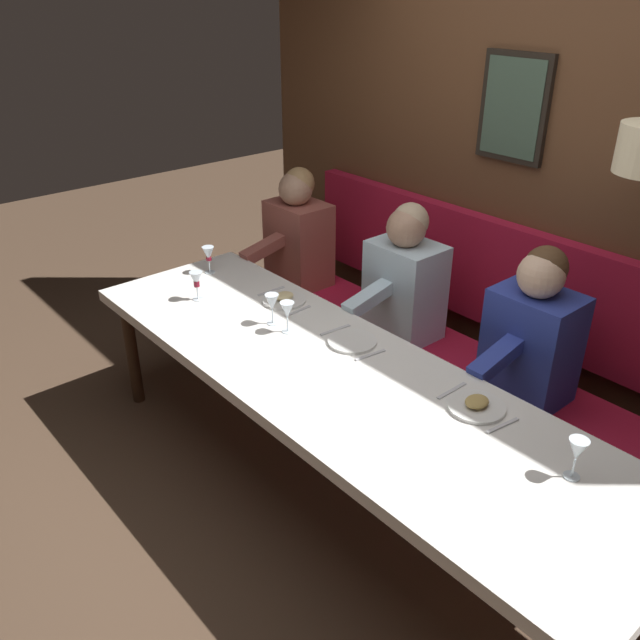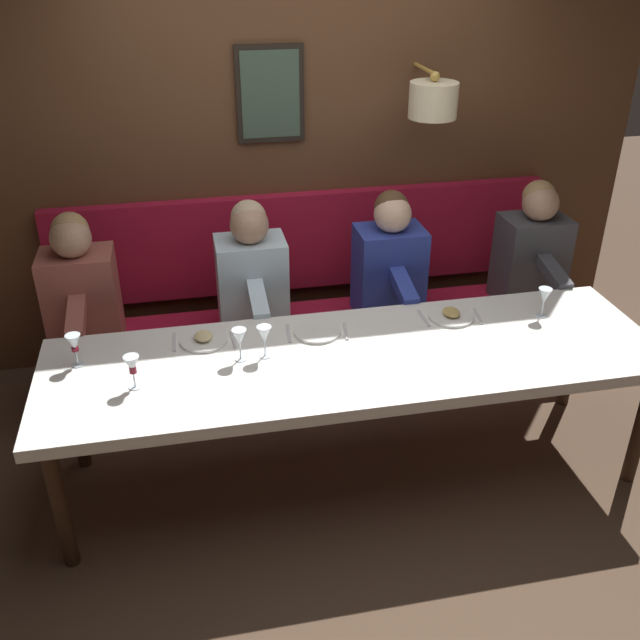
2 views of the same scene
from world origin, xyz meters
name	(u,v)px [view 1 (image 1 of 2)]	position (x,y,z in m)	size (l,w,h in m)	color
ground_plane	(334,496)	(0.00, 0.00, 0.00)	(12.00, 12.00, 0.00)	#4C3828
dining_table	(336,383)	(0.00, 0.00, 0.68)	(0.90, 3.03, 0.74)	silver
banquette_bench	(452,394)	(0.89, 0.00, 0.23)	(0.52, 3.23, 0.45)	maroon
back_wall_panel	(542,178)	(1.46, -0.01, 1.36)	(0.59, 4.43, 2.90)	#51331E
diner_near	(533,331)	(0.88, -0.43, 0.82)	(0.60, 0.40, 0.79)	#283893
diner_middle	(405,277)	(0.88, 0.40, 0.82)	(0.60, 0.40, 0.79)	silver
diner_far	(298,232)	(0.88, 1.36, 0.82)	(0.60, 0.40, 0.79)	#934C42
place_setting_0	(352,341)	(0.24, 0.15, 0.75)	(0.24, 0.33, 0.01)	silver
place_setting_1	(476,405)	(0.25, -0.59, 0.75)	(0.24, 0.32, 0.05)	silver
place_setting_2	(284,299)	(0.27, 0.72, 0.75)	(0.24, 0.31, 0.05)	silver
wine_glass_0	(577,451)	(0.17, -1.07, 0.86)	(0.07, 0.07, 0.16)	silver
wine_glass_1	(208,255)	(0.17, 1.32, 0.86)	(0.07, 0.07, 0.16)	silver
wine_glass_2	(287,311)	(0.07, 0.44, 0.86)	(0.07, 0.07, 0.16)	silver
wine_glass_3	(272,303)	(0.06, 0.56, 0.86)	(0.07, 0.07, 0.16)	silver
wine_glass_4	(196,280)	(-0.08, 1.05, 0.86)	(0.07, 0.07, 0.16)	silver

